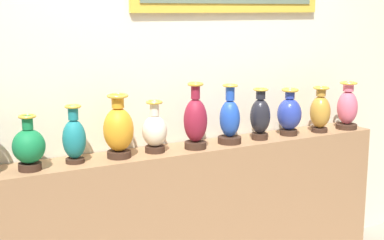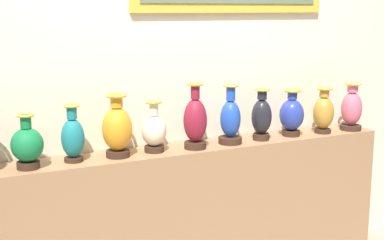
# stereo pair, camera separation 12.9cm
# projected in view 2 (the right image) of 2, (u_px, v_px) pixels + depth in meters

# --- Properties ---
(display_shelf) EXTENTS (2.86, 0.32, 0.97)m
(display_shelf) POSITION_uv_depth(u_px,v_px,m) (192.00, 217.00, 3.73)
(display_shelf) COLOR #99704C
(display_shelf) RESTS_ON ground_plane
(back_wall) EXTENTS (4.35, 0.14, 2.78)m
(back_wall) POSITION_uv_depth(u_px,v_px,m) (179.00, 75.00, 3.74)
(back_wall) COLOR beige
(back_wall) RESTS_ON ground_plane
(vase_emerald) EXTENTS (0.18, 0.18, 0.31)m
(vase_emerald) POSITION_uv_depth(u_px,v_px,m) (27.00, 145.00, 3.12)
(vase_emerald) COLOR #382319
(vase_emerald) RESTS_ON display_shelf
(vase_teal) EXTENTS (0.14, 0.14, 0.34)m
(vase_teal) POSITION_uv_depth(u_px,v_px,m) (73.00, 137.00, 3.26)
(vase_teal) COLOR #382319
(vase_teal) RESTS_ON display_shelf
(vase_amber) EXTENTS (0.18, 0.18, 0.39)m
(vase_amber) POSITION_uv_depth(u_px,v_px,m) (117.00, 129.00, 3.36)
(vase_amber) COLOR #382319
(vase_amber) RESTS_ON display_shelf
(vase_ivory) EXTENTS (0.16, 0.16, 0.33)m
(vase_ivory) POSITION_uv_depth(u_px,v_px,m) (154.00, 131.00, 3.48)
(vase_ivory) COLOR #382319
(vase_ivory) RESTS_ON display_shelf
(vase_burgundy) EXTENTS (0.15, 0.15, 0.43)m
(vase_burgundy) POSITION_uv_depth(u_px,v_px,m) (195.00, 121.00, 3.56)
(vase_burgundy) COLOR #382319
(vase_burgundy) RESTS_ON display_shelf
(vase_sapphire) EXTENTS (0.16, 0.16, 0.40)m
(vase_sapphire) POSITION_uv_depth(u_px,v_px,m) (230.00, 120.00, 3.70)
(vase_sapphire) COLOR #382319
(vase_sapphire) RESTS_ON display_shelf
(vase_onyx) EXTENTS (0.14, 0.14, 0.35)m
(vase_onyx) POSITION_uv_depth(u_px,v_px,m) (262.00, 117.00, 3.80)
(vase_onyx) COLOR #382319
(vase_onyx) RESTS_ON display_shelf
(vase_cobalt) EXTENTS (0.17, 0.17, 0.33)m
(vase_cobalt) POSITION_uv_depth(u_px,v_px,m) (292.00, 114.00, 3.92)
(vase_cobalt) COLOR #382319
(vase_cobalt) RESTS_ON display_shelf
(vase_ochre) EXTENTS (0.15, 0.15, 0.33)m
(vase_ochre) POSITION_uv_depth(u_px,v_px,m) (323.00, 112.00, 4.01)
(vase_ochre) COLOR #382319
(vase_ochre) RESTS_ON display_shelf
(vase_rose) EXTENTS (0.16, 0.16, 0.35)m
(vase_rose) POSITION_uv_depth(u_px,v_px,m) (352.00, 109.00, 4.12)
(vase_rose) COLOR #382319
(vase_rose) RESTS_ON display_shelf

